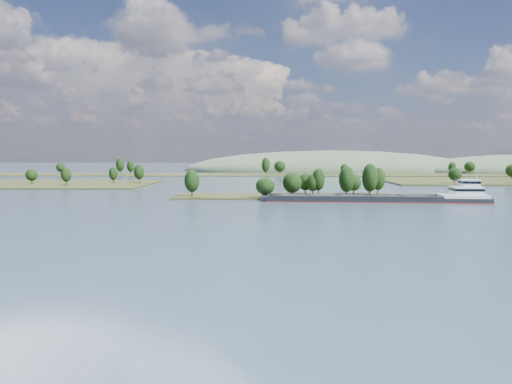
{
  "coord_description": "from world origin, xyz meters",
  "views": [
    {
      "loc": [
        -9.52,
        -39.79,
        19.33
      ],
      "look_at": [
        -13.19,
        130.0,
        6.0
      ],
      "focal_mm": 35.0,
      "sensor_mm": 36.0,
      "label": 1
    }
  ],
  "objects": [
    {
      "name": "hill_west",
      "position": [
        60.0,
        500.0,
        0.0
      ],
      "size": [
        320.0,
        160.0,
        44.0
      ],
      "primitive_type": "ellipsoid",
      "color": "#445A3D",
      "rests_on": "ground"
    },
    {
      "name": "tree_island",
      "position": [
        6.07,
        178.51,
        3.88
      ],
      "size": [
        100.0,
        31.98,
        15.55
      ],
      "color": "#2C3316",
      "rests_on": "ground"
    },
    {
      "name": "ground",
      "position": [
        0.0,
        120.0,
        0.0
      ],
      "size": [
        1800.0,
        1800.0,
        0.0
      ],
      "primitive_type": "plane",
      "color": "#34445A",
      "rests_on": "ground"
    },
    {
      "name": "cargo_barge",
      "position": [
        39.48,
        159.01,
        1.53
      ],
      "size": [
        90.22,
        16.4,
        12.13
      ],
      "color": "black",
      "rests_on": "ground"
    },
    {
      "name": "back_shoreline",
      "position": [
        7.9,
        399.81,
        0.71
      ],
      "size": [
        900.0,
        60.0,
        16.23
      ],
      "color": "#2C3316",
      "rests_on": "ground"
    }
  ]
}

